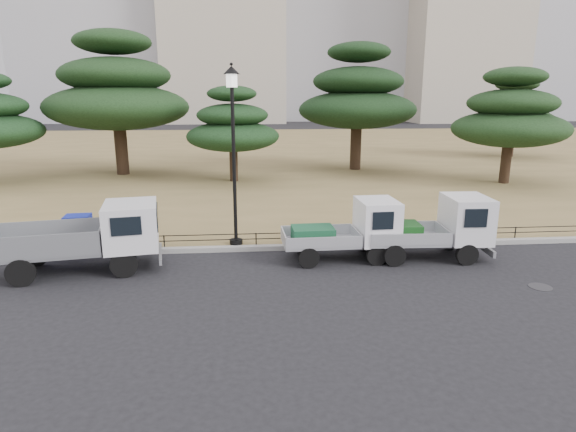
{
  "coord_description": "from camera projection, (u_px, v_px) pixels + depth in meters",
  "views": [
    {
      "loc": [
        -1.26,
        -12.57,
        4.97
      ],
      "look_at": [
        0.0,
        2.0,
        1.3
      ],
      "focal_mm": 30.0,
      "sensor_mm": 36.0,
      "label": 1
    }
  ],
  "objects": [
    {
      "name": "ground",
      "position": [
        294.0,
        278.0,
        13.46
      ],
      "size": [
        220.0,
        220.0,
        0.0
      ],
      "primitive_type": "plane",
      "color": "black"
    },
    {
      "name": "lawn",
      "position": [
        261.0,
        152.0,
        43.01
      ],
      "size": [
        120.0,
        56.0,
        0.15
      ],
      "primitive_type": "cube",
      "color": "olive",
      "rests_on": "ground"
    },
    {
      "name": "curb",
      "position": [
        286.0,
        247.0,
        15.95
      ],
      "size": [
        120.0,
        0.25,
        0.16
      ],
      "primitive_type": "cube",
      "color": "gray",
      "rests_on": "ground"
    },
    {
      "name": "truck_large",
      "position": [
        88.0,
        235.0,
        13.8
      ],
      "size": [
        4.69,
        2.45,
        1.95
      ],
      "rotation": [
        0.0,
        0.0,
        0.17
      ],
      "color": "black",
      "rests_on": "ground"
    },
    {
      "name": "truck_kei_front",
      "position": [
        349.0,
        230.0,
        14.86
      ],
      "size": [
        3.55,
        1.63,
        1.86
      ],
      "rotation": [
        0.0,
        0.0,
        0.03
      ],
      "color": "black",
      "rests_on": "ground"
    },
    {
      "name": "truck_kei_rear",
      "position": [
        436.0,
        228.0,
        14.96
      ],
      "size": [
        3.79,
        1.77,
        1.95
      ],
      "rotation": [
        0.0,
        0.0,
        -0.04
      ],
      "color": "black",
      "rests_on": "ground"
    },
    {
      "name": "street_lamp",
      "position": [
        233.0,
        127.0,
        15.15
      ],
      "size": [
        0.51,
        0.51,
        5.7
      ],
      "color": "black",
      "rests_on": "lawn"
    },
    {
      "name": "pipe_fence",
      "position": [
        286.0,
        236.0,
        16.01
      ],
      "size": [
        38.0,
        0.04,
        0.4
      ],
      "color": "black",
      "rests_on": "lawn"
    },
    {
      "name": "tarp_pile",
      "position": [
        71.0,
        234.0,
        15.6
      ],
      "size": [
        1.76,
        1.35,
        1.11
      ],
      "rotation": [
        0.0,
        0.0,
        0.08
      ],
      "color": "#1423A0",
      "rests_on": "lawn"
    },
    {
      "name": "manhole",
      "position": [
        540.0,
        287.0,
        12.84
      ],
      "size": [
        0.6,
        0.6,
        0.01
      ],
      "primitive_type": "cylinder",
      "color": "#2D2D30",
      "rests_on": "ground"
    },
    {
      "name": "pine_west_near",
      "position": [
        117.0,
        93.0,
        29.19
      ],
      "size": [
        8.64,
        8.64,
        8.64
      ],
      "color": "black",
      "rests_on": "lawn"
    },
    {
      "name": "pine_center_left",
      "position": [
        233.0,
        127.0,
        27.21
      ],
      "size": [
        5.28,
        5.28,
        5.37
      ],
      "color": "black",
      "rests_on": "lawn"
    },
    {
      "name": "pine_center_right",
      "position": [
        357.0,
        97.0,
        31.28
      ],
      "size": [
        7.68,
        7.68,
        8.15
      ],
      "color": "black",
      "rests_on": "lawn"
    },
    {
      "name": "pine_east_near",
      "position": [
        511.0,
        117.0,
        26.47
      ],
      "size": [
        6.28,
        6.28,
        6.34
      ],
      "color": "black",
      "rests_on": "lawn"
    },
    {
      "name": "pine_east_far",
      "position": [
        514.0,
        112.0,
        38.23
      ],
      "size": [
        6.14,
        6.14,
        6.17
      ],
      "color": "black",
      "rests_on": "lawn"
    }
  ]
}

